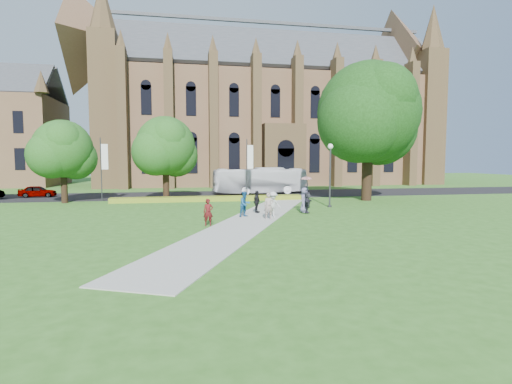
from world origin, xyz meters
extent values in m
plane|color=#2E5E1C|center=(0.00, 0.00, 0.00)|extent=(160.00, 160.00, 0.00)
cube|color=black|center=(0.00, 20.00, 0.01)|extent=(160.00, 10.00, 0.02)
cube|color=#B2B2A8|center=(0.00, 1.00, 0.02)|extent=(15.58, 28.54, 0.04)
cube|color=#ADAB22|center=(-2.00, 13.20, 0.23)|extent=(18.00, 1.40, 0.45)
cube|color=brown|center=(10.00, 40.00, 8.50)|extent=(52.00, 16.00, 17.00)
cube|color=#4D3C24|center=(-14.50, 33.00, 10.50)|extent=(3.50, 3.50, 21.00)
cone|color=#4D3C24|center=(-14.50, 33.00, 24.50)|extent=(3.60, 3.60, 7.00)
cube|color=#4D3C24|center=(34.50, 33.00, 10.50)|extent=(3.50, 3.50, 21.00)
cone|color=#4D3C24|center=(34.50, 33.00, 24.50)|extent=(3.60, 3.60, 7.00)
cube|color=#4D3C24|center=(10.00, 31.00, 4.50)|extent=(6.00, 2.50, 9.00)
cylinder|color=#38383D|center=(7.50, 6.50, 2.40)|extent=(0.14, 0.14, 4.80)
sphere|color=white|center=(7.50, 6.50, 5.02)|extent=(0.44, 0.44, 0.44)
cylinder|color=#38383D|center=(7.50, 6.50, 0.07)|extent=(0.36, 0.36, 0.15)
cylinder|color=#332114|center=(13.00, 11.00, 3.30)|extent=(0.96, 0.96, 6.60)
sphere|color=black|center=(13.00, 11.00, 8.40)|extent=(9.60, 9.60, 9.60)
cylinder|color=#332114|center=(-15.00, 14.00, 1.93)|extent=(0.56, 0.56, 3.85)
sphere|color=#264E17|center=(-15.00, 14.00, 4.90)|extent=(5.20, 5.20, 5.20)
cylinder|color=#332114|center=(-6.00, 14.50, 2.06)|extent=(0.60, 0.60, 4.12)
sphere|color=#264E17|center=(-6.00, 14.50, 5.25)|extent=(5.60, 5.60, 5.60)
cylinder|color=#38383D|center=(2.00, 15.20, 3.00)|extent=(0.10, 0.10, 6.00)
cube|color=white|center=(2.35, 15.20, 4.20)|extent=(0.60, 0.02, 2.40)
cylinder|color=#38383D|center=(-12.00, 15.20, 3.00)|extent=(0.10, 0.10, 6.00)
cube|color=white|center=(-11.65, 15.20, 4.20)|extent=(0.60, 0.02, 2.40)
imported|color=silver|center=(4.35, 19.87, 1.53)|extent=(11.04, 3.82, 3.01)
imported|color=gray|center=(-19.29, 20.34, 0.63)|extent=(3.65, 1.60, 1.22)
imported|color=#521213|center=(-3.08, -1.18, 0.84)|extent=(0.59, 0.40, 1.59)
imported|color=#195081|center=(-0.36, 2.03, 0.91)|extent=(1.05, 0.98, 1.74)
imported|color=#B9B9B9|center=(1.46, 1.37, 0.91)|extent=(1.27, 0.96, 1.74)
imported|color=black|center=(0.82, 3.84, 0.85)|extent=(0.87, 1.01, 1.63)
imported|color=slate|center=(4.29, 3.37, 0.96)|extent=(1.04, 1.05, 1.84)
imported|color=#292931|center=(4.44, 3.04, 0.81)|extent=(1.03, 1.48, 1.54)
imported|color=gray|center=(0.99, 0.59, 0.91)|extent=(0.69, 0.50, 1.75)
imported|color=#E5A1A5|center=(4.47, 3.47, 2.24)|extent=(0.84, 0.84, 0.73)
camera|label=1|loc=(-4.71, -24.67, 3.93)|focal=28.00mm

